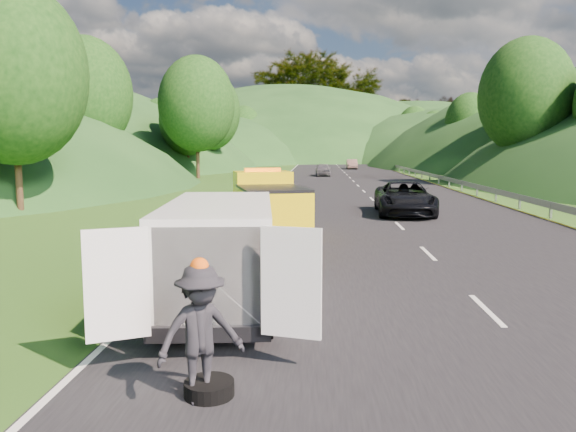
# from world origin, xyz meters

# --- Properties ---
(ground) EXTENTS (320.00, 320.00, 0.00)m
(ground) POSITION_xyz_m (0.00, 0.00, 0.00)
(ground) COLOR #38661E
(ground) RESTS_ON ground
(road_surface) EXTENTS (14.00, 200.00, 0.02)m
(road_surface) POSITION_xyz_m (3.00, 40.00, 0.01)
(road_surface) COLOR black
(road_surface) RESTS_ON ground
(guardrail) EXTENTS (0.06, 140.00, 1.52)m
(guardrail) POSITION_xyz_m (10.30, 52.50, 0.00)
(guardrail) COLOR gray
(guardrail) RESTS_ON ground
(tree_line_left) EXTENTS (14.00, 140.00, 14.00)m
(tree_line_left) POSITION_xyz_m (-19.00, 60.00, 0.00)
(tree_line_left) COLOR #2E591A
(tree_line_left) RESTS_ON ground
(tree_line_right) EXTENTS (14.00, 140.00, 14.00)m
(tree_line_right) POSITION_xyz_m (23.00, 60.00, 0.00)
(tree_line_right) COLOR #2E591A
(tree_line_right) RESTS_ON ground
(hills_backdrop) EXTENTS (201.00, 288.60, 44.00)m
(hills_backdrop) POSITION_xyz_m (6.50, 134.70, 0.00)
(hills_backdrop) COLOR #2D5B23
(hills_backdrop) RESTS_ON ground
(tow_truck) EXTENTS (3.46, 6.07, 2.46)m
(tow_truck) POSITION_xyz_m (-2.22, 7.10, 1.21)
(tow_truck) COLOR black
(tow_truck) RESTS_ON ground
(white_van) EXTENTS (3.38, 6.40, 2.20)m
(white_van) POSITION_xyz_m (-2.32, -2.20, 1.24)
(white_van) COLOR black
(white_van) RESTS_ON ground
(woman) EXTENTS (0.46, 0.62, 1.65)m
(woman) POSITION_xyz_m (-2.87, 1.67, 0.00)
(woman) COLOR white
(woman) RESTS_ON ground
(child) EXTENTS (0.65, 0.62, 1.05)m
(child) POSITION_xyz_m (-1.66, -1.13, 0.00)
(child) COLOR tan
(child) RESTS_ON ground
(worker) EXTENTS (1.33, 1.17, 1.79)m
(worker) POSITION_xyz_m (-1.87, -6.29, 0.00)
(worker) COLOR black
(worker) RESTS_ON ground
(suitcase) EXTENTS (0.38, 0.28, 0.55)m
(suitcase) POSITION_xyz_m (-5.02, 1.17, 0.27)
(suitcase) COLOR #4F4E3B
(suitcase) RESTS_ON ground
(spare_tire) EXTENTS (0.66, 0.66, 0.20)m
(spare_tire) POSITION_xyz_m (-1.81, -6.15, 0.00)
(spare_tire) COLOR black
(spare_tire) RESTS_ON ground
(passing_suv) EXTENTS (2.89, 5.81, 1.58)m
(passing_suv) POSITION_xyz_m (3.79, 13.96, 0.00)
(passing_suv) COLOR black
(passing_suv) RESTS_ON ground
(dist_car_a) EXTENTS (1.65, 4.11, 1.40)m
(dist_car_a) POSITION_xyz_m (0.22, 49.36, 0.00)
(dist_car_a) COLOR #4B4A4F
(dist_car_a) RESTS_ON ground
(dist_car_b) EXTENTS (1.48, 4.25, 1.40)m
(dist_car_b) POSITION_xyz_m (4.61, 68.95, 0.00)
(dist_car_b) COLOR brown
(dist_car_b) RESTS_ON ground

